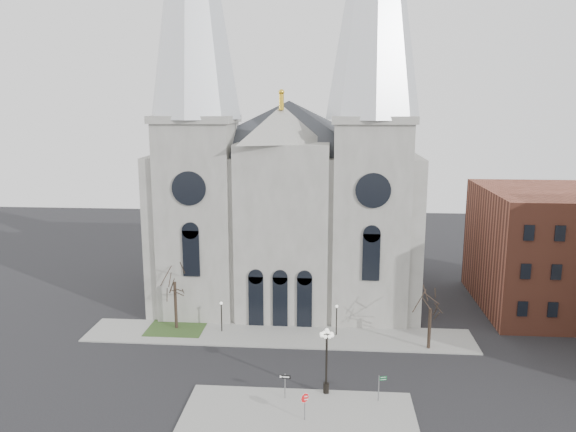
# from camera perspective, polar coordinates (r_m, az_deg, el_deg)

# --- Properties ---
(ground) EXTENTS (160.00, 160.00, 0.00)m
(ground) POSITION_cam_1_polar(r_m,az_deg,el_deg) (49.57, -2.27, -17.15)
(ground) COLOR black
(ground) RESTS_ON ground
(sidewalk_near) EXTENTS (18.00, 10.00, 0.14)m
(sidewalk_near) POSITION_cam_1_polar(r_m,az_deg,el_deg) (44.98, 0.99, -20.25)
(sidewalk_near) COLOR gray
(sidewalk_near) RESTS_ON ground
(sidewalk_far) EXTENTS (40.00, 6.00, 0.14)m
(sidewalk_far) POSITION_cam_1_polar(r_m,az_deg,el_deg) (59.38, -1.01, -12.04)
(sidewalk_far) COLOR gray
(sidewalk_far) RESTS_ON ground
(grass_patch) EXTENTS (6.00, 5.00, 0.18)m
(grass_patch) POSITION_cam_1_polar(r_m,az_deg,el_deg) (62.22, -11.25, -11.12)
(grass_patch) COLOR #29481E
(grass_patch) RESTS_ON ground
(cathedral) EXTENTS (33.00, 26.66, 54.00)m
(cathedral) POSITION_cam_1_polar(r_m,az_deg,el_deg) (66.52, -0.09, 6.90)
(cathedral) COLOR gray
(cathedral) RESTS_ON ground
(bg_building_brick) EXTENTS (14.00, 18.00, 14.00)m
(bg_building_brick) POSITION_cam_1_polar(r_m,az_deg,el_deg) (71.74, 24.53, -3.11)
(bg_building_brick) COLOR brown
(bg_building_brick) RESTS_ON ground
(tree_left) EXTENTS (3.20, 3.20, 7.50)m
(tree_left) POSITION_cam_1_polar(r_m,az_deg,el_deg) (60.35, -11.45, -6.29)
(tree_left) COLOR black
(tree_left) RESTS_ON ground
(tree_right) EXTENTS (3.20, 3.20, 6.00)m
(tree_right) POSITION_cam_1_polar(r_m,az_deg,el_deg) (56.51, 14.29, -8.85)
(tree_right) COLOR black
(tree_right) RESTS_ON ground
(ped_lamp_left) EXTENTS (0.32, 0.32, 3.26)m
(ped_lamp_left) POSITION_cam_1_polar(r_m,az_deg,el_deg) (59.82, -6.78, -9.61)
(ped_lamp_left) COLOR black
(ped_lamp_left) RESTS_ON sidewalk_far
(ped_lamp_right) EXTENTS (0.32, 0.32, 3.26)m
(ped_lamp_right) POSITION_cam_1_polar(r_m,az_deg,el_deg) (58.76, 4.95, -9.96)
(ped_lamp_right) COLOR black
(ped_lamp_right) RESTS_ON sidewalk_far
(stop_sign) EXTENTS (0.76, 0.28, 2.22)m
(stop_sign) POSITION_cam_1_polar(r_m,az_deg,el_deg) (44.40, 1.71, -18.21)
(stop_sign) COLOR slate
(stop_sign) RESTS_ON sidewalk_near
(globe_lamp) EXTENTS (1.50, 1.50, 5.68)m
(globe_lamp) POSITION_cam_1_polar(r_m,az_deg,el_deg) (47.17, 3.94, -13.68)
(globe_lamp) COLOR black
(globe_lamp) RESTS_ON sidewalk_near
(one_way_sign) EXTENTS (0.93, 0.10, 2.12)m
(one_way_sign) POSITION_cam_1_polar(r_m,az_deg,el_deg) (47.28, -0.31, -16.47)
(one_way_sign) COLOR slate
(one_way_sign) RESTS_ON sidewalk_near
(street_name_sign) EXTENTS (0.67, 0.25, 2.17)m
(street_name_sign) POSITION_cam_1_polar(r_m,az_deg,el_deg) (47.55, 9.30, -16.67)
(street_name_sign) COLOR slate
(street_name_sign) RESTS_ON sidewalk_near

